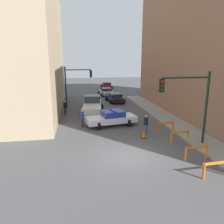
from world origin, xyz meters
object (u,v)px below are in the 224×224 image
Objects in this scene: police_car at (112,118)px; pedestrian_corner at (65,108)px; parked_car_mid at (106,92)px; barrier_corner at (165,126)px; traffic_light_near at (192,98)px; white_truck at (92,105)px; pedestrian_sidewalk at (146,124)px; parked_car_far at (107,85)px; barrier_front at (216,167)px; traffic_light_far at (74,81)px; pedestrian_crossing at (82,118)px; traffic_cone at (144,134)px; barrier_mid at (196,150)px; parked_car_near at (115,98)px.

pedestrian_corner is at bearing 33.74° from police_car.
parked_car_mid is 20.09m from barrier_corner.
traffic_light_near is 1.17× the size of parked_car_mid.
pedestrian_corner is (-3.09, -0.70, -0.04)m from white_truck.
pedestrian_sidewalk is (-2.26, 2.90, -2.67)m from traffic_light_near.
parked_car_far reaches higher than barrier_front.
traffic_light_far reaches higher than barrier_corner.
traffic_light_near is 9.74m from pedestrian_crossing.
parked_car_mid is 6.78× the size of traffic_cone.
parked_car_far is 2.69× the size of barrier_mid.
traffic_light_far is 3.13× the size of pedestrian_corner.
parked_car_mid and parked_car_far have the same top height.
police_car is 0.89× the size of white_truck.
parked_car_far is (1.35, 8.69, 0.00)m from parked_car_mid.
traffic_light_near is at bearing -12.03° from pedestrian_sidewalk.
pedestrian_corner reaches higher than parked_car_mid.
traffic_light_far is (-8.03, 14.27, -0.13)m from traffic_light_near.
parked_car_far is at bearing 83.45° from white_truck.
pedestrian_corner is (-7.68, -21.19, 0.19)m from parked_car_far.
pedestrian_crossing reaches higher than barrier_front.
parked_car_far reaches higher than barrier_corner.
barrier_mid is 1.01× the size of barrier_corner.
traffic_light_far is 8.92m from pedestrian_crossing.
police_car is 3.77m from pedestrian_sidewalk.
parked_car_mid is 20.98m from traffic_cone.
traffic_light_near is 3.25× the size of barrier_mid.
parked_car_near is 19.18m from barrier_mid.
white_truck reaches higher than barrier_mid.
traffic_cone is (-0.44, -0.91, -0.54)m from pedestrian_sidewalk.
barrier_mid is at bearing 87.19° from barrier_front.
pedestrian_sidewalk is at bearing 127.92° from traffic_light_near.
parked_car_near is at bearing 97.88° from traffic_light_near.
parked_car_near is 21.27m from barrier_front.
parked_car_near is at bearing 95.09° from barrier_mid.
barrier_front is at bearing -90.90° from parked_car_mid.
pedestrian_corner is 10.66m from traffic_cone.
white_truck is (1.98, -3.10, -2.49)m from traffic_light_far.
traffic_cone is (-2.70, 1.99, -3.21)m from traffic_light_near.
parked_car_near is 12.25m from pedestrian_crossing.
pedestrian_corner is at bearing -110.07° from parked_car_far.
parked_car_near is at bearing 63.04° from white_truck.
pedestrian_sidewalk is at bearing 65.04° from pedestrian_crossing.
barrier_front and barrier_mid have the same top height.
parked_car_near is 2.69× the size of pedestrian_corner.
white_truck is 9.10m from pedestrian_sidewalk.
traffic_light_far reaches higher than pedestrian_sidewalk.
parked_car_near and parked_car_far have the same top height.
white_truck reaches higher than traffic_cone.
white_truck reaches higher than pedestrian_sidewalk.
pedestrian_corner is at bearing 131.16° from traffic_light_near.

